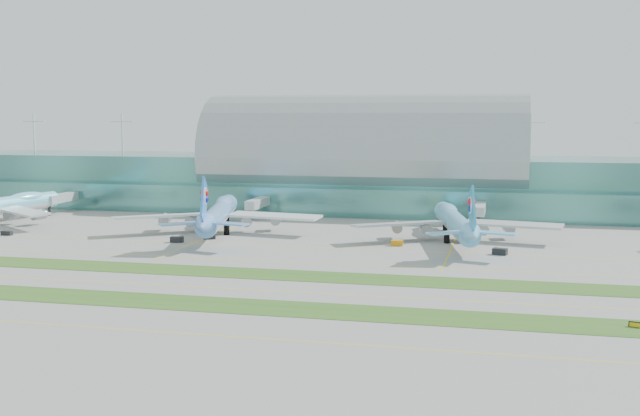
% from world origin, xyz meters
% --- Properties ---
extents(ground, '(700.00, 700.00, 0.00)m').
position_xyz_m(ground, '(0.00, 0.00, 0.00)').
color(ground, gray).
rests_on(ground, ground).
extents(terminal, '(340.00, 69.10, 36.00)m').
position_xyz_m(terminal, '(0.01, 128.79, 14.23)').
color(terminal, '#3D7A75').
rests_on(terminal, ground).
extents(grass_strip_near, '(420.00, 12.00, 0.08)m').
position_xyz_m(grass_strip_near, '(0.00, -28.00, 0.04)').
color(grass_strip_near, '#2D591E').
rests_on(grass_strip_near, ground).
extents(grass_strip_far, '(420.00, 12.00, 0.08)m').
position_xyz_m(grass_strip_far, '(0.00, 2.00, 0.04)').
color(grass_strip_far, '#2D591E').
rests_on(grass_strip_far, ground).
extents(taxiline_a, '(420.00, 0.35, 0.01)m').
position_xyz_m(taxiline_a, '(0.00, -48.00, 0.01)').
color(taxiline_a, yellow).
rests_on(taxiline_a, ground).
extents(taxiline_b, '(420.00, 0.35, 0.01)m').
position_xyz_m(taxiline_b, '(0.00, -14.00, 0.01)').
color(taxiline_b, yellow).
rests_on(taxiline_b, ground).
extents(taxiline_c, '(420.00, 0.35, 0.01)m').
position_xyz_m(taxiline_c, '(0.00, 18.00, 0.01)').
color(taxiline_c, yellow).
rests_on(taxiline_c, ground).
extents(taxiline_d, '(420.00, 0.35, 0.01)m').
position_xyz_m(taxiline_d, '(0.00, 40.00, 0.01)').
color(taxiline_d, yellow).
rests_on(taxiline_d, ground).
extents(airliner_b, '(61.74, 71.23, 19.85)m').
position_xyz_m(airliner_b, '(-32.79, 59.64, 6.12)').
color(airliner_b, '#689EE5').
rests_on(airliner_b, ground).
extents(airliner_c, '(58.60, 67.39, 18.68)m').
position_xyz_m(airliner_c, '(38.18, 60.24, 5.76)').
color(airliner_c, '#6DBFF1').
rests_on(airliner_c, ground).
extents(gse_b, '(3.32, 1.65, 1.30)m').
position_xyz_m(gse_b, '(-92.52, 40.20, 0.65)').
color(gse_b, black).
rests_on(gse_b, ground).
extents(gse_c, '(3.57, 1.93, 1.66)m').
position_xyz_m(gse_c, '(-37.80, 39.48, 0.83)').
color(gse_c, black).
rests_on(gse_c, ground).
extents(gse_d, '(3.96, 3.13, 1.77)m').
position_xyz_m(gse_d, '(-31.09, 47.52, 0.88)').
color(gse_d, black).
rests_on(gse_d, ground).
extents(gse_e, '(3.37, 1.88, 1.49)m').
position_xyz_m(gse_e, '(23.41, 47.97, 0.74)').
color(gse_e, orange).
rests_on(gse_e, ground).
extents(gse_f, '(4.04, 3.05, 1.64)m').
position_xyz_m(gse_f, '(51.06, 40.04, 0.82)').
color(gse_f, black).
rests_on(gse_f, ground).
extents(taxiway_sign_east, '(2.33, 0.96, 1.01)m').
position_xyz_m(taxiway_sign_east, '(74.34, -27.18, 0.50)').
color(taxiway_sign_east, black).
rests_on(taxiway_sign_east, ground).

